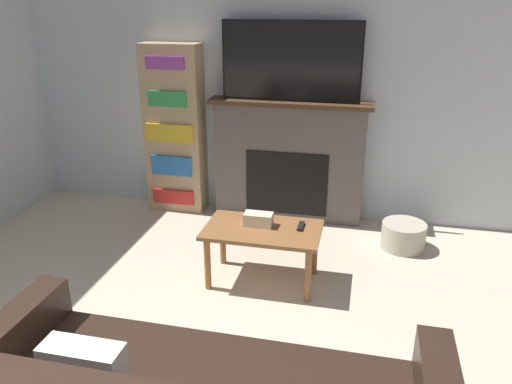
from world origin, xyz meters
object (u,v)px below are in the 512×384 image
coffee_table (263,236)px  storage_basket (403,236)px  bookshelf (175,130)px  tv (291,61)px  fireplace (289,160)px

coffee_table → storage_basket: size_ratio=2.29×
coffee_table → bookshelf: size_ratio=0.52×
storage_basket → tv: bearing=158.9°
fireplace → bookshelf: bookshelf is taller
bookshelf → tv: bearing=0.1°
storage_basket → bookshelf: bearing=169.4°
storage_basket → fireplace: bearing=158.0°
tv → storage_basket: tv is taller
tv → storage_basket: size_ratio=3.34×
bookshelf → storage_basket: size_ratio=4.38×
fireplace → bookshelf: (-1.18, -0.02, 0.25)m
coffee_table → bookshelf: bearing=133.4°
coffee_table → storage_basket: bearing=36.8°
fireplace → tv: size_ratio=1.21×
fireplace → storage_basket: (1.13, -0.46, -0.48)m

